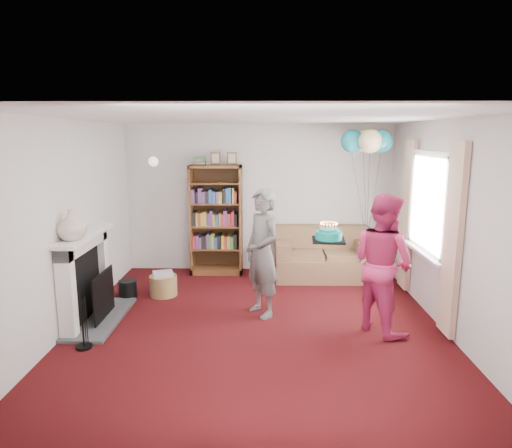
{
  "coord_description": "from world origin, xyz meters",
  "views": [
    {
      "loc": [
        0.07,
        -5.22,
        2.3
      ],
      "look_at": [
        -0.02,
        0.6,
        1.17
      ],
      "focal_mm": 32.0,
      "sensor_mm": 36.0,
      "label": 1
    }
  ],
  "objects_px": {
    "bookcase": "(216,220)",
    "sofa": "(322,258)",
    "person_magenta": "(383,263)",
    "birthday_cake": "(329,235)",
    "person_striped": "(262,253)"
  },
  "relations": [
    {
      "from": "bookcase",
      "to": "sofa",
      "type": "relative_size",
      "value": 1.31
    },
    {
      "from": "person_magenta",
      "to": "birthday_cake",
      "type": "bearing_deg",
      "value": 47.19
    },
    {
      "from": "sofa",
      "to": "birthday_cake",
      "type": "distance_m",
      "value": 2.14
    },
    {
      "from": "sofa",
      "to": "person_magenta",
      "type": "height_order",
      "value": "person_magenta"
    },
    {
      "from": "bookcase",
      "to": "person_striped",
      "type": "relative_size",
      "value": 1.23
    },
    {
      "from": "person_striped",
      "to": "birthday_cake",
      "type": "height_order",
      "value": "person_striped"
    },
    {
      "from": "person_striped",
      "to": "birthday_cake",
      "type": "distance_m",
      "value": 0.91
    },
    {
      "from": "person_magenta",
      "to": "birthday_cake",
      "type": "height_order",
      "value": "person_magenta"
    },
    {
      "from": "bookcase",
      "to": "birthday_cake",
      "type": "relative_size",
      "value": 5.32
    },
    {
      "from": "sofa",
      "to": "person_striped",
      "type": "relative_size",
      "value": 0.94
    },
    {
      "from": "birthday_cake",
      "to": "sofa",
      "type": "bearing_deg",
      "value": 84.2
    },
    {
      "from": "person_magenta",
      "to": "birthday_cake",
      "type": "xyz_separation_m",
      "value": [
        -0.63,
        0.12,
        0.3
      ]
    },
    {
      "from": "person_magenta",
      "to": "birthday_cake",
      "type": "relative_size",
      "value": 4.33
    },
    {
      "from": "bookcase",
      "to": "person_striped",
      "type": "bearing_deg",
      "value": -67.43
    },
    {
      "from": "person_magenta",
      "to": "person_striped",
      "type": "bearing_deg",
      "value": 40.56
    }
  ]
}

